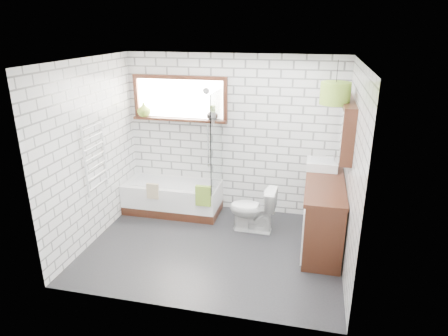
% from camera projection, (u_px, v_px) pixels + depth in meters
% --- Properties ---
extents(floor, '(3.40, 2.60, 0.01)m').
position_uv_depth(floor, '(213.00, 248.00, 5.50)').
color(floor, black).
rests_on(floor, ground).
extents(ceiling, '(3.40, 2.60, 0.01)m').
position_uv_depth(ceiling, '(211.00, 60.00, 4.65)').
color(ceiling, white).
rests_on(ceiling, ground).
extents(wall_back, '(3.40, 0.01, 2.50)m').
position_uv_depth(wall_back, '(233.00, 135.00, 6.27)').
color(wall_back, white).
rests_on(wall_back, ground).
extents(wall_front, '(3.40, 0.01, 2.50)m').
position_uv_depth(wall_front, '(179.00, 204.00, 3.88)').
color(wall_front, white).
rests_on(wall_front, ground).
extents(wall_left, '(0.01, 2.60, 2.50)m').
position_uv_depth(wall_left, '(91.00, 153.00, 5.43)').
color(wall_left, white).
rests_on(wall_left, ground).
extents(wall_right, '(0.01, 2.60, 2.50)m').
position_uv_depth(wall_right, '(352.00, 172.00, 4.72)').
color(wall_right, white).
rests_on(wall_right, ground).
extents(window, '(1.52, 0.16, 0.68)m').
position_uv_depth(window, '(180.00, 99.00, 6.22)').
color(window, black).
rests_on(window, wall_back).
extents(towel_radiator, '(0.06, 0.52, 1.00)m').
position_uv_depth(towel_radiator, '(95.00, 156.00, 5.44)').
color(towel_radiator, white).
rests_on(towel_radiator, wall_left).
extents(mirror_cabinet, '(0.16, 1.20, 0.70)m').
position_uv_depth(mirror_cabinet, '(345.00, 127.00, 5.15)').
color(mirror_cabinet, black).
rests_on(mirror_cabinet, wall_right).
extents(shower_riser, '(0.02, 0.02, 1.30)m').
position_uv_depth(shower_riser, '(208.00, 129.00, 6.28)').
color(shower_riser, silver).
rests_on(shower_riser, wall_back).
extents(bathtub, '(1.53, 0.67, 0.49)m').
position_uv_depth(bathtub, '(173.00, 197.00, 6.49)').
color(bathtub, white).
rests_on(bathtub, floor).
extents(shower_screen, '(0.02, 0.72, 1.50)m').
position_uv_depth(shower_screen, '(217.00, 141.00, 6.00)').
color(shower_screen, white).
rests_on(shower_screen, bathtub).
extents(towel_green, '(0.23, 0.06, 0.32)m').
position_uv_depth(towel_green, '(203.00, 196.00, 5.98)').
color(towel_green, olive).
rests_on(towel_green, bathtub).
extents(towel_beige, '(0.19, 0.05, 0.24)m').
position_uv_depth(towel_beige, '(153.00, 191.00, 6.15)').
color(towel_beige, tan).
rests_on(towel_beige, bathtub).
extents(vanity, '(0.52, 1.61, 0.92)m').
position_uv_depth(vanity, '(323.00, 213.00, 5.48)').
color(vanity, black).
rests_on(vanity, floor).
extents(basin, '(0.43, 0.38, 0.13)m').
position_uv_depth(basin, '(322.00, 165.00, 5.77)').
color(basin, white).
rests_on(basin, vanity).
extents(tap, '(0.04, 0.04, 0.16)m').
position_uv_depth(tap, '(334.00, 161.00, 5.72)').
color(tap, silver).
rests_on(tap, vanity).
extents(toilet, '(0.41, 0.69, 0.69)m').
position_uv_depth(toilet, '(253.00, 209.00, 5.85)').
color(toilet, white).
rests_on(toilet, floor).
extents(vase_olive, '(0.25, 0.25, 0.22)m').
position_uv_depth(vase_olive, '(144.00, 111.00, 6.39)').
color(vase_olive, olive).
rests_on(vase_olive, window).
extents(vase_dark, '(0.22, 0.22, 0.18)m').
position_uv_depth(vase_dark, '(212.00, 115.00, 6.16)').
color(vase_dark, black).
rests_on(vase_dark, window).
extents(bottle, '(0.09, 0.09, 0.22)m').
position_uv_depth(bottle, '(212.00, 114.00, 6.15)').
color(bottle, olive).
rests_on(bottle, window).
extents(pendant, '(0.37, 0.37, 0.27)m').
position_uv_depth(pendant, '(335.00, 93.00, 4.90)').
color(pendant, olive).
rests_on(pendant, ceiling).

